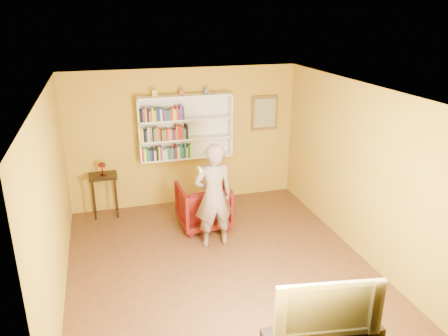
# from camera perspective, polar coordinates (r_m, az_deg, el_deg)

# --- Properties ---
(room_shell) EXTENTS (5.30, 5.80, 2.88)m
(room_shell) POSITION_cam_1_polar(r_m,az_deg,el_deg) (6.43, -0.72, -4.81)
(room_shell) COLOR #4C2D18
(room_shell) RESTS_ON ground
(bookshelf) EXTENTS (1.80, 0.29, 1.23)m
(bookshelf) POSITION_cam_1_polar(r_m,az_deg,el_deg) (8.46, -5.11, 5.40)
(bookshelf) COLOR white
(bookshelf) RESTS_ON room_shell
(books_row_lower) EXTENTS (0.94, 0.19, 0.27)m
(books_row_lower) POSITION_cam_1_polar(r_m,az_deg,el_deg) (8.42, -7.51, 1.96)
(books_row_lower) COLOR #A51F19
(books_row_lower) RESTS_ON bookshelf
(books_row_middle) EXTENTS (0.88, 0.19, 0.27)m
(books_row_middle) POSITION_cam_1_polar(r_m,az_deg,el_deg) (8.31, -7.75, 4.46)
(books_row_middle) COLOR yellow
(books_row_middle) RESTS_ON bookshelf
(books_row_upper) EXTENTS (0.82, 0.19, 0.26)m
(books_row_upper) POSITION_cam_1_polar(r_m,az_deg,el_deg) (8.22, -8.15, 6.96)
(books_row_upper) COLOR black
(books_row_upper) RESTS_ON bookshelf
(ornament_left) EXTENTS (0.09, 0.09, 0.12)m
(ornament_left) POSITION_cam_1_polar(r_m,az_deg,el_deg) (8.17, -9.07, 9.62)
(ornament_left) COLOR gold
(ornament_left) RESTS_ON bookshelf
(ornament_centre) EXTENTS (0.08, 0.08, 0.10)m
(ornament_centre) POSITION_cam_1_polar(r_m,az_deg,el_deg) (8.25, -5.62, 9.79)
(ornament_centre) COLOR brown
(ornament_centre) RESTS_ON bookshelf
(ornament_right) EXTENTS (0.08, 0.08, 0.11)m
(ornament_right) POSITION_cam_1_polar(r_m,az_deg,el_deg) (8.35, -2.34, 10.00)
(ornament_right) COLOR #475877
(ornament_right) RESTS_ON bookshelf
(framed_painting) EXTENTS (0.55, 0.05, 0.70)m
(framed_painting) POSITION_cam_1_polar(r_m,az_deg,el_deg) (8.92, 5.33, 7.19)
(framed_painting) COLOR brown
(framed_painting) RESTS_ON room_shell
(console_table) EXTENTS (0.51, 0.39, 0.83)m
(console_table) POSITION_cam_1_polar(r_m,az_deg,el_deg) (8.44, -15.46, -1.76)
(console_table) COLOR black
(console_table) RESTS_ON ground
(ruby_lustre) EXTENTS (0.15, 0.15, 0.24)m
(ruby_lustre) POSITION_cam_1_polar(r_m,az_deg,el_deg) (8.34, -15.66, 0.25)
(ruby_lustre) COLOR maroon
(ruby_lustre) RESTS_ON console_table
(armchair) EXTENTS (0.90, 0.92, 0.81)m
(armchair) POSITION_cam_1_polar(r_m,az_deg,el_deg) (7.87, -2.70, -4.91)
(armchair) COLOR #440406
(armchair) RESTS_ON ground
(person) EXTENTS (0.67, 0.46, 1.77)m
(person) POSITION_cam_1_polar(r_m,az_deg,el_deg) (7.05, -1.37, -3.66)
(person) COLOR #6C584F
(person) RESTS_ON ground
(game_remote) EXTENTS (0.04, 0.15, 0.04)m
(game_remote) POSITION_cam_1_polar(r_m,az_deg,el_deg) (6.54, -3.17, -0.15)
(game_remote) COLOR white
(game_remote) RESTS_ON person
(television) EXTENTS (1.16, 0.33, 0.66)m
(television) POSITION_cam_1_polar(r_m,az_deg,el_deg) (4.93, 13.10, -16.85)
(television) COLOR black
(television) RESTS_ON tv_cabinet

